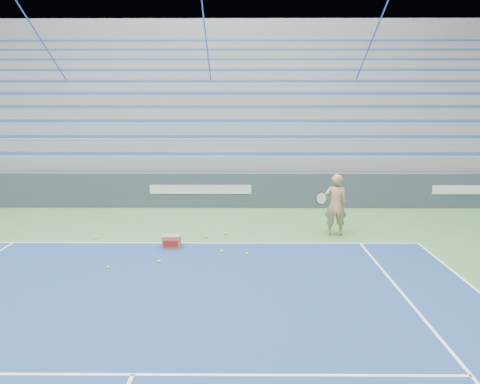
% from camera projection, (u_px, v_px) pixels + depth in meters
% --- Properties ---
extents(sponsor_barrier, '(30.00, 0.32, 1.10)m').
position_uv_depth(sponsor_barrier, '(201.00, 190.00, 14.90)').
color(sponsor_barrier, '#354151').
rests_on(sponsor_barrier, ground).
extents(bleachers, '(31.00, 9.15, 7.30)m').
position_uv_depth(bleachers, '(212.00, 125.00, 20.19)').
color(bleachers, gray).
rests_on(bleachers, ground).
extents(tennis_player, '(0.89, 0.81, 1.55)m').
position_uv_depth(tennis_player, '(335.00, 205.00, 11.65)').
color(tennis_player, tan).
rests_on(tennis_player, ground).
extents(ball_box, '(0.44, 0.35, 0.31)m').
position_uv_depth(ball_box, '(172.00, 242.00, 10.69)').
color(ball_box, '#9C6E4B').
rests_on(ball_box, ground).
extents(tennis_ball_0, '(0.07, 0.07, 0.07)m').
position_uv_depth(tennis_ball_0, '(206.00, 236.00, 11.54)').
color(tennis_ball_0, yellow).
rests_on(tennis_ball_0, ground).
extents(tennis_ball_1, '(0.07, 0.07, 0.07)m').
position_uv_depth(tennis_ball_1, '(159.00, 261.00, 9.71)').
color(tennis_ball_1, yellow).
rests_on(tennis_ball_1, ground).
extents(tennis_ball_2, '(0.07, 0.07, 0.07)m').
position_uv_depth(tennis_ball_2, '(225.00, 233.00, 11.84)').
color(tennis_ball_2, yellow).
rests_on(tennis_ball_2, ground).
extents(tennis_ball_3, '(0.07, 0.07, 0.07)m').
position_uv_depth(tennis_ball_3, '(222.00, 251.00, 10.36)').
color(tennis_ball_3, yellow).
rests_on(tennis_ball_3, ground).
extents(tennis_ball_4, '(0.07, 0.07, 0.07)m').
position_uv_depth(tennis_ball_4, '(247.00, 254.00, 10.20)').
color(tennis_ball_4, yellow).
rests_on(tennis_ball_4, ground).
extents(tennis_ball_5, '(0.07, 0.07, 0.07)m').
position_uv_depth(tennis_ball_5, '(96.00, 237.00, 11.46)').
color(tennis_ball_5, yellow).
rests_on(tennis_ball_5, ground).
extents(tennis_ball_6, '(0.07, 0.07, 0.07)m').
position_uv_depth(tennis_ball_6, '(108.00, 267.00, 9.35)').
color(tennis_ball_6, yellow).
rests_on(tennis_ball_6, ground).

